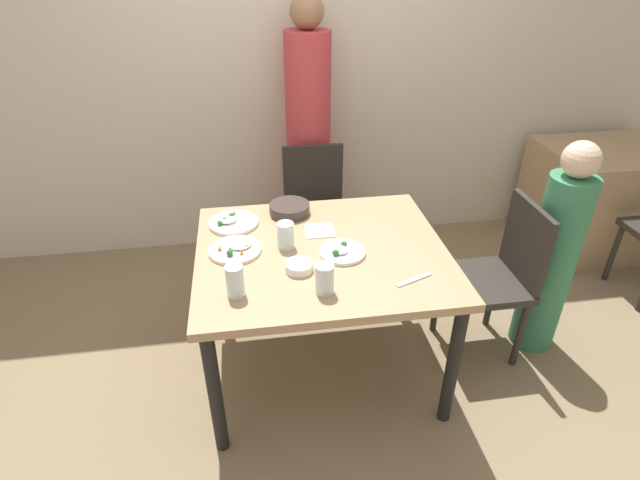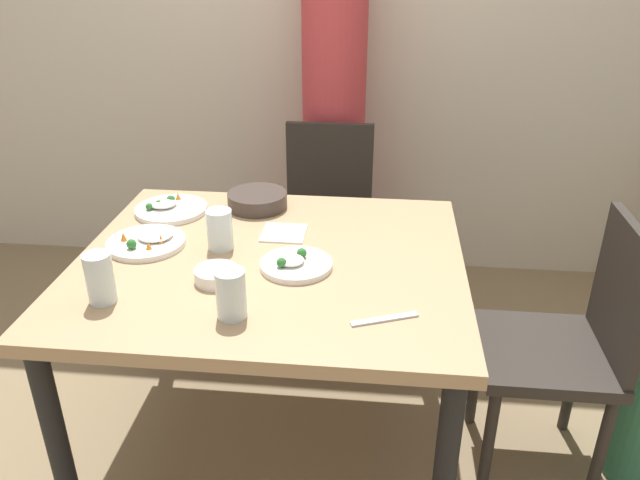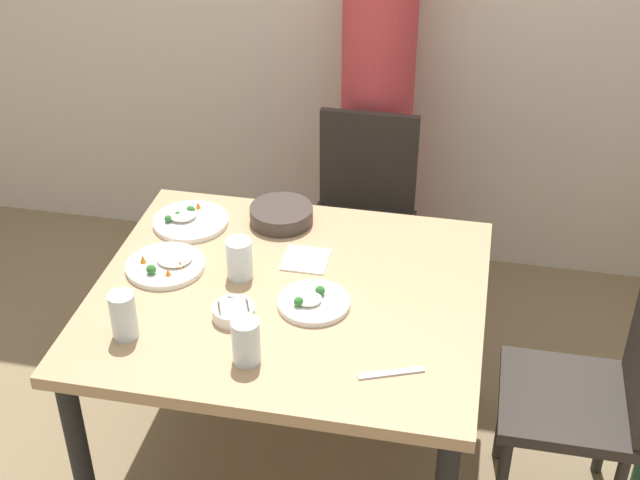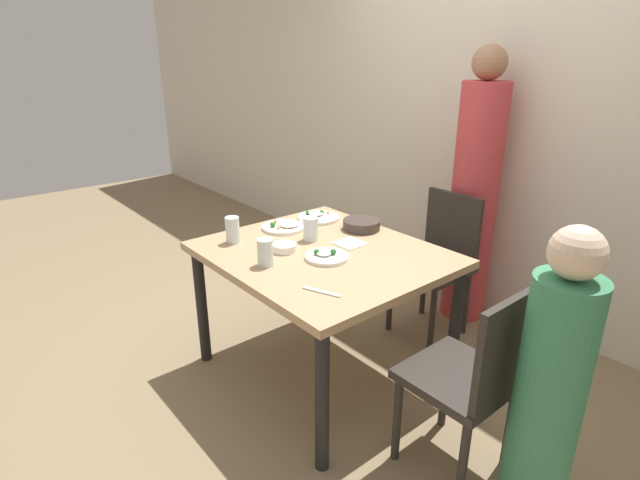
# 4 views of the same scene
# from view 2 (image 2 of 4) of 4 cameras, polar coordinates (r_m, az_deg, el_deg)

# --- Properties ---
(ground_plane) EXTENTS (10.00, 10.00, 0.00)m
(ground_plane) POSITION_cam_2_polar(r_m,az_deg,el_deg) (2.32, -3.94, -17.64)
(ground_plane) COLOR #847051
(dining_table) EXTENTS (1.16, 1.01, 0.72)m
(dining_table) POSITION_cam_2_polar(r_m,az_deg,el_deg) (1.93, -4.52, -3.81)
(dining_table) COLOR tan
(dining_table) RESTS_ON ground_plane
(chair_adult_spot) EXTENTS (0.40, 0.40, 0.87)m
(chair_adult_spot) POSITION_cam_2_polar(r_m,az_deg,el_deg) (2.73, 0.63, 2.02)
(chair_adult_spot) COLOR #2D2823
(chair_adult_spot) RESTS_ON ground_plane
(chair_child_spot) EXTENTS (0.40, 0.40, 0.87)m
(chair_child_spot) POSITION_cam_2_polar(r_m,az_deg,el_deg) (2.07, 21.79, -8.69)
(chair_child_spot) COLOR #2D2823
(chair_child_spot) RESTS_ON ground_plane
(person_adult) EXTENTS (0.29, 0.29, 1.71)m
(person_adult) POSITION_cam_2_polar(r_m,az_deg,el_deg) (2.92, 1.26, 10.43)
(person_adult) COLOR #C63D42
(person_adult) RESTS_ON ground_plane
(bowl_curry) EXTENTS (0.21, 0.21, 0.06)m
(bowl_curry) POSITION_cam_2_polar(r_m,az_deg,el_deg) (2.23, -5.75, 3.71)
(bowl_curry) COLOR #3D332D
(bowl_curry) RESTS_ON dining_table
(plate_rice_adult) EXTENTS (0.21, 0.21, 0.05)m
(plate_rice_adult) POSITION_cam_2_polar(r_m,az_deg,el_deg) (1.82, -2.26, -2.20)
(plate_rice_adult) COLOR white
(plate_rice_adult) RESTS_ON dining_table
(plate_rice_child) EXTENTS (0.25, 0.25, 0.05)m
(plate_rice_child) POSITION_cam_2_polar(r_m,az_deg,el_deg) (2.25, -13.58, 2.84)
(plate_rice_child) COLOR white
(plate_rice_child) RESTS_ON dining_table
(plate_noodles) EXTENTS (0.24, 0.24, 0.05)m
(plate_noodles) POSITION_cam_2_polar(r_m,az_deg,el_deg) (2.03, -15.50, -0.12)
(plate_noodles) COLOR white
(plate_noodles) RESTS_ON dining_table
(bowl_rice_small) EXTENTS (0.12, 0.12, 0.04)m
(bowl_rice_small) POSITION_cam_2_polar(r_m,az_deg,el_deg) (1.77, -9.47, -3.13)
(bowl_rice_small) COLOR white
(bowl_rice_small) RESTS_ON dining_table
(glass_water_tall) EXTENTS (0.08, 0.08, 0.13)m
(glass_water_tall) POSITION_cam_2_polar(r_m,az_deg,el_deg) (1.59, -8.14, -4.92)
(glass_water_tall) COLOR silver
(glass_water_tall) RESTS_ON dining_table
(glass_water_short) EXTENTS (0.07, 0.07, 0.14)m
(glass_water_short) POSITION_cam_2_polar(r_m,az_deg,el_deg) (1.73, -19.48, -3.32)
(glass_water_short) COLOR silver
(glass_water_short) RESTS_ON dining_table
(glass_water_center) EXTENTS (0.08, 0.08, 0.13)m
(glass_water_center) POSITION_cam_2_polar(r_m,az_deg,el_deg) (1.94, -9.15, 0.94)
(glass_water_center) COLOR silver
(glass_water_center) RESTS_ON dining_table
(napkin_folded) EXTENTS (0.14, 0.14, 0.01)m
(napkin_folded) POSITION_cam_2_polar(r_m,az_deg,el_deg) (2.03, -3.33, 0.64)
(napkin_folded) COLOR white
(napkin_folded) RESTS_ON dining_table
(fork_steel) EXTENTS (0.17, 0.09, 0.01)m
(fork_steel) POSITION_cam_2_polar(r_m,az_deg,el_deg) (1.60, 5.92, -7.21)
(fork_steel) COLOR silver
(fork_steel) RESTS_ON dining_table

